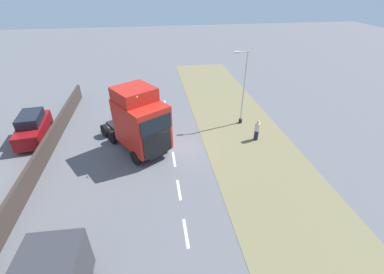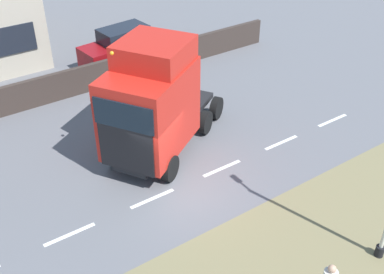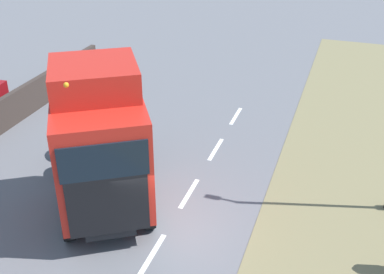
% 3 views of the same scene
% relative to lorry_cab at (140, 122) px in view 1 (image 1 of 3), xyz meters
% --- Properties ---
extents(ground_plane, '(120.00, 120.00, 0.00)m').
position_rel_lorry_cab_xyz_m(ground_plane, '(-2.21, 0.56, -2.47)').
color(ground_plane, slate).
rests_on(ground_plane, ground).
extents(grass_verge, '(7.00, 44.00, 0.01)m').
position_rel_lorry_cab_xyz_m(grass_verge, '(-8.21, 0.56, -2.46)').
color(grass_verge, olive).
rests_on(grass_verge, ground).
extents(lane_markings, '(0.16, 17.80, 0.00)m').
position_rel_lorry_cab_xyz_m(lane_markings, '(-2.21, -0.14, -2.47)').
color(lane_markings, white).
rests_on(lane_markings, ground).
extents(boundary_wall, '(0.25, 24.00, 1.41)m').
position_rel_lorry_cab_xyz_m(boundary_wall, '(6.79, 0.56, -1.76)').
color(boundary_wall, '#382D28').
rests_on(boundary_wall, ground).
extents(lorry_cab, '(5.68, 6.89, 5.06)m').
position_rel_lorry_cab_xyz_m(lorry_cab, '(0.00, 0.00, 0.00)').
color(lorry_cab, black).
rests_on(lorry_cab, ground).
extents(parked_car, '(2.30, 4.91, 2.14)m').
position_rel_lorry_cab_xyz_m(parked_car, '(8.57, -3.11, -1.43)').
color(parked_car, maroon).
rests_on(parked_car, ground).
extents(lamp_post, '(1.26, 0.28, 6.36)m').
position_rel_lorry_cab_xyz_m(lamp_post, '(-8.54, -3.05, 0.53)').
color(lamp_post, black).
rests_on(lamp_post, ground).
extents(pedestrian, '(0.39, 0.39, 1.72)m').
position_rel_lorry_cab_xyz_m(pedestrian, '(-8.99, -0.15, -1.62)').
color(pedestrian, '#1E233D').
rests_on(pedestrian, ground).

